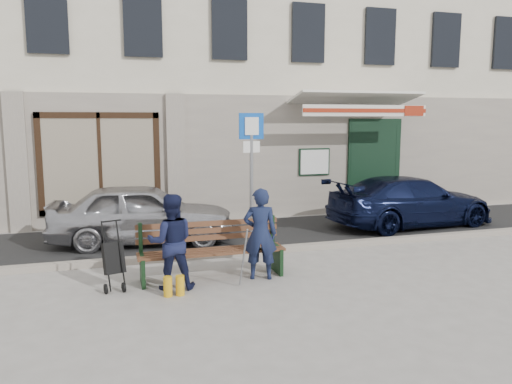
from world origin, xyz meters
name	(u,v)px	position (x,y,z in m)	size (l,w,h in m)	color
ground	(301,275)	(0.00, 0.00, 0.00)	(80.00, 80.00, 0.00)	#9E9991
asphalt_lane	(250,234)	(0.00, 3.10, 0.01)	(60.00, 3.20, 0.01)	#282828
curb	(272,250)	(0.00, 1.50, 0.06)	(60.00, 0.18, 0.12)	#9E9384
building	(204,42)	(0.01, 8.45, 4.97)	(20.00, 8.27, 10.00)	beige
car_silver	(143,213)	(-2.37, 2.98, 0.64)	(1.52, 3.77, 1.28)	#AEAEB3
car_navy	(411,201)	(4.01, 2.90, 0.61)	(1.71, 4.19, 1.22)	black
parking_sign	(251,159)	(-0.33, 1.84, 1.82)	(0.50, 0.09, 2.71)	gray
bench	(209,251)	(-1.49, 0.30, 0.46)	(2.40, 1.17, 0.98)	brown
man	(260,234)	(-0.69, 0.05, 0.75)	(0.55, 0.36, 1.50)	#151D3B
woman	(171,242)	(-2.14, -0.04, 0.74)	(0.72, 0.56, 1.48)	#141837
stroller	(114,259)	(-2.99, 0.20, 0.47)	(0.37, 0.48, 1.05)	black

